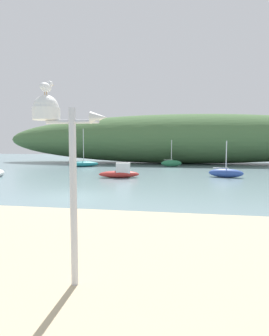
{
  "coord_description": "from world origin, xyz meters",
  "views": [
    {
      "loc": [
        5.5,
        -13.71,
        2.62
      ],
      "look_at": [
        1.68,
        7.31,
        0.88
      ],
      "focal_mm": 30.88,
      "sensor_mm": 36.0,
      "label": 1
    }
  ],
  "objects_px": {
    "sailboat_off_point": "(226,173)",
    "sailboat_far_left": "(171,163)",
    "seagull_on_radar": "(46,86)",
    "sailboat_west_reach": "(84,164)",
    "motorboat_near_shore": "(120,172)",
    "mast_structure": "(57,133)"
  },
  "relations": [
    {
      "from": "sailboat_off_point",
      "to": "motorboat_near_shore",
      "type": "xyz_separation_m",
      "value": [
        -8.26,
        -1.73,
        0.06
      ]
    },
    {
      "from": "sailboat_off_point",
      "to": "sailboat_far_left",
      "type": "bearing_deg",
      "value": 114.56
    },
    {
      "from": "mast_structure",
      "to": "sailboat_far_left",
      "type": "relative_size",
      "value": 1.03
    },
    {
      "from": "sailboat_west_reach",
      "to": "motorboat_near_shore",
      "type": "xyz_separation_m",
      "value": [
        6.82,
        -10.28,
        0.08
      ]
    },
    {
      "from": "seagull_on_radar",
      "to": "sailboat_far_left",
      "type": "distance_m",
      "value": 30.17
    },
    {
      "from": "mast_structure",
      "to": "sailboat_far_left",
      "type": "height_order",
      "value": "mast_structure"
    },
    {
      "from": "sailboat_west_reach",
      "to": "motorboat_near_shore",
      "type": "bearing_deg",
      "value": -56.42
    },
    {
      "from": "seagull_on_radar",
      "to": "sailboat_far_left",
      "type": "xyz_separation_m",
      "value": [
        0.54,
        30.0,
        -3.19
      ]
    },
    {
      "from": "sailboat_off_point",
      "to": "sailboat_far_left",
      "type": "height_order",
      "value": "sailboat_far_left"
    },
    {
      "from": "mast_structure",
      "to": "seagull_on_radar",
      "type": "xyz_separation_m",
      "value": [
        -0.18,
        0.02,
        0.77
      ]
    },
    {
      "from": "seagull_on_radar",
      "to": "sailboat_west_reach",
      "type": "height_order",
      "value": "sailboat_west_reach"
    },
    {
      "from": "sailboat_off_point",
      "to": "sailboat_west_reach",
      "type": "height_order",
      "value": "sailboat_west_reach"
    },
    {
      "from": "sailboat_west_reach",
      "to": "sailboat_far_left",
      "type": "distance_m",
      "value": 10.42
    },
    {
      "from": "seagull_on_radar",
      "to": "sailboat_far_left",
      "type": "height_order",
      "value": "seagull_on_radar"
    },
    {
      "from": "mast_structure",
      "to": "sailboat_far_left",
      "type": "xyz_separation_m",
      "value": [
        0.36,
        30.02,
        -2.41
      ]
    },
    {
      "from": "sailboat_west_reach",
      "to": "sailboat_far_left",
      "type": "bearing_deg",
      "value": 11.95
    },
    {
      "from": "sailboat_off_point",
      "to": "motorboat_near_shore",
      "type": "height_order",
      "value": "sailboat_off_point"
    },
    {
      "from": "seagull_on_radar",
      "to": "motorboat_near_shore",
      "type": "xyz_separation_m",
      "value": [
        -2.84,
        17.56,
        -3.17
      ]
    },
    {
      "from": "sailboat_west_reach",
      "to": "sailboat_far_left",
      "type": "xyz_separation_m",
      "value": [
        10.2,
        2.16,
        0.07
      ]
    },
    {
      "from": "sailboat_west_reach",
      "to": "sailboat_far_left",
      "type": "height_order",
      "value": "sailboat_west_reach"
    },
    {
      "from": "mast_structure",
      "to": "sailboat_off_point",
      "type": "xyz_separation_m",
      "value": [
        5.25,
        19.31,
        -2.46
      ]
    },
    {
      "from": "seagull_on_radar",
      "to": "sailboat_off_point",
      "type": "relative_size",
      "value": 0.13
    }
  ]
}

